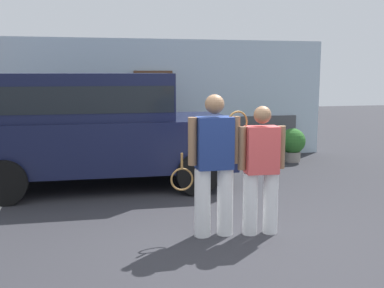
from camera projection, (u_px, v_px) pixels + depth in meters
The scene contains 7 objects.
ground_plane at pixel (232, 242), 5.69m from camera, with size 40.00×40.00×0.00m, color #2D2D33.
house_frontage at pixel (156, 104), 10.93m from camera, with size 8.36×0.40×2.83m.
parked_suv at pixel (97, 124), 8.31m from camera, with size 4.67×2.31×2.05m.
tennis_player_man at pixel (214, 164), 5.79m from camera, with size 0.92×0.29×1.81m.
tennis_player_woman at pixel (261, 168), 5.86m from camera, with size 0.75×0.29×1.66m.
potted_plant_by_porch at pixel (260, 142), 10.64m from camera, with size 0.64×0.64×0.84m.
potted_plant_secondary at pixel (293, 143), 10.71m from camera, with size 0.59×0.59×0.78m.
Camera 1 is at (-1.75, -5.16, 2.08)m, focal length 43.11 mm.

